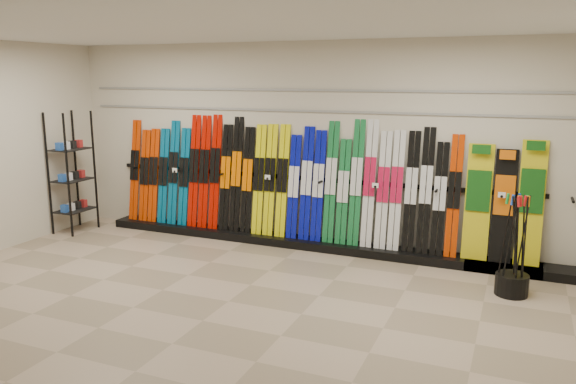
% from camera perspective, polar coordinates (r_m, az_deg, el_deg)
% --- Properties ---
extents(floor, '(8.00, 8.00, 0.00)m').
position_cam_1_polar(floor, '(6.50, -6.07, -11.00)').
color(floor, gray).
rests_on(floor, ground).
extents(back_wall, '(8.00, 0.00, 8.00)m').
position_cam_1_polar(back_wall, '(8.33, 2.02, 4.80)').
color(back_wall, beige).
rests_on(back_wall, floor).
extents(ceiling, '(8.00, 8.00, 0.00)m').
position_cam_1_polar(ceiling, '(6.02, -6.71, 16.38)').
color(ceiling, silver).
rests_on(ceiling, back_wall).
extents(ski_rack_base, '(8.00, 0.40, 0.12)m').
position_cam_1_polar(ski_rack_base, '(8.35, 2.86, -5.30)').
color(ski_rack_base, black).
rests_on(ski_rack_base, floor).
extents(skis, '(5.37, 0.30, 1.82)m').
position_cam_1_polar(skis, '(8.45, -1.15, 1.12)').
color(skis, '#C53001').
rests_on(skis, ski_rack_base).
extents(snowboards, '(0.96, 0.25, 1.60)m').
position_cam_1_polar(snowboards, '(7.77, 21.08, -1.11)').
color(snowboards, gold).
rests_on(snowboards, ski_rack_base).
extents(accessory_rack, '(0.40, 0.60, 1.95)m').
position_cam_1_polar(accessory_rack, '(9.71, -21.09, 1.88)').
color(accessory_rack, black).
rests_on(accessory_rack, floor).
extents(pole_bin, '(0.38, 0.38, 0.25)m').
position_cam_1_polar(pole_bin, '(7.10, 21.76, -8.72)').
color(pole_bin, black).
rests_on(pole_bin, floor).
extents(ski_poles, '(0.31, 0.19, 1.18)m').
position_cam_1_polar(ski_poles, '(6.90, 22.14, -5.10)').
color(ski_poles, black).
rests_on(ski_poles, pole_bin).
extents(slatwall_rail_0, '(7.60, 0.02, 0.03)m').
position_cam_1_polar(slatwall_rail_0, '(8.27, 2.00, 8.23)').
color(slatwall_rail_0, gray).
rests_on(slatwall_rail_0, back_wall).
extents(slatwall_rail_1, '(7.60, 0.02, 0.03)m').
position_cam_1_polar(slatwall_rail_1, '(8.26, 2.01, 10.30)').
color(slatwall_rail_1, gray).
rests_on(slatwall_rail_1, back_wall).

